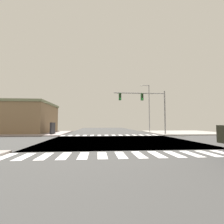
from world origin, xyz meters
TOP-DOWN VIEW (x-y plane):
  - ground at (0.00, 0.00)m, footprint 90.00×90.00m
  - sidewalk_corner_ne at (13.00, 12.00)m, footprint 12.00×12.00m
  - sidewalk_corner_nw at (-13.00, 12.00)m, footprint 12.00×12.00m
  - crosswalk_near at (-0.25, -7.30)m, footprint 13.50×2.00m
  - crosswalk_far at (-0.25, 7.30)m, footprint 13.50×2.00m
  - traffic_signal_mast at (4.84, 7.29)m, footprint 7.63×0.55m
  - street_lamp at (7.46, 14.33)m, footprint 1.78×0.32m
  - bank_building at (-17.84, 13.76)m, footprint 17.09×11.03m

SIDE VIEW (x-z plane):
  - ground at x=0.00m, z-range -0.05..0.00m
  - crosswalk_near at x=-0.25m, z-range 0.00..0.01m
  - crosswalk_far at x=-0.25m, z-range 0.00..0.01m
  - sidewalk_corner_ne at x=13.00m, z-range 0.00..0.14m
  - sidewalk_corner_nw at x=-13.00m, z-range 0.00..0.14m
  - bank_building at x=-17.84m, z-range 0.01..5.23m
  - traffic_signal_mast at x=4.84m, z-range 1.58..8.04m
  - street_lamp at x=7.46m, z-range 0.81..9.73m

